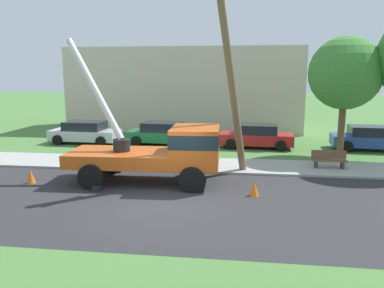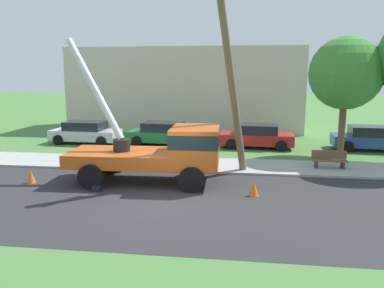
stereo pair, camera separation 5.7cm
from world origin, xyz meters
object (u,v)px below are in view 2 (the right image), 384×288
at_px(traffic_cone_behind, 31,176).
at_px(parked_sedan_blue, 371,138).
at_px(park_bench, 329,160).
at_px(utility_truck, 164,149).
at_px(traffic_cone_ahead, 254,189).
at_px(parked_sedan_red, 257,136).
at_px(parked_sedan_silver, 86,132).
at_px(roadside_tree_near, 346,74).
at_px(parked_sedan_green, 163,133).
at_px(leaning_utility_pole, 230,72).

xyz_separation_m(traffic_cone_behind, parked_sedan_blue, (16.23, 8.97, 0.43)).
bearing_deg(park_bench, traffic_cone_behind, -163.05).
distance_m(utility_truck, traffic_cone_ahead, 4.04).
height_order(parked_sedan_red, park_bench, parked_sedan_red).
bearing_deg(traffic_cone_ahead, utility_truck, 160.11).
bearing_deg(traffic_cone_behind, park_bench, 16.95).
bearing_deg(traffic_cone_behind, parked_sedan_blue, 28.93).
bearing_deg(utility_truck, parked_sedan_red, 63.17).
height_order(parked_sedan_silver, parked_sedan_red, same).
bearing_deg(roadside_tree_near, parked_sedan_green, 167.90).
relative_size(parked_sedan_silver, parked_sedan_blue, 0.99).
distance_m(park_bench, roadside_tree_near, 5.17).
height_order(utility_truck, parked_sedan_blue, utility_truck).
height_order(parked_sedan_silver, park_bench, parked_sedan_silver).
xyz_separation_m(parked_sedan_silver, parked_sedan_red, (10.93, -0.08, 0.00)).
bearing_deg(park_bench, traffic_cone_ahead, -129.73).
bearing_deg(utility_truck, leaning_utility_pole, 27.96).
xyz_separation_m(parked_sedan_green, park_bench, (9.05, -5.24, -0.25)).
bearing_deg(parked_sedan_blue, roadside_tree_near, -137.57).
bearing_deg(parked_sedan_green, utility_truck, -77.94).
distance_m(utility_truck, roadside_tree_near, 10.91).
relative_size(park_bench, roadside_tree_near, 0.25).
distance_m(parked_sedan_silver, parked_sedan_red, 10.93).
distance_m(traffic_cone_behind, roadside_tree_near, 16.15).
bearing_deg(traffic_cone_behind, parked_sedan_silver, 98.79).
height_order(traffic_cone_ahead, parked_sedan_green, parked_sedan_green).
bearing_deg(leaning_utility_pole, traffic_cone_behind, -164.66).
bearing_deg(roadside_tree_near, leaning_utility_pole, -141.48).
xyz_separation_m(utility_truck, parked_sedan_green, (-1.77, 8.29, -0.70)).
distance_m(parked_sedan_silver, parked_sedan_green, 5.08).
relative_size(traffic_cone_ahead, roadside_tree_near, 0.09).
bearing_deg(utility_truck, parked_sedan_blue, 37.10).
bearing_deg(traffic_cone_ahead, traffic_cone_behind, 176.92).
relative_size(parked_sedan_silver, roadside_tree_near, 0.70).
relative_size(leaning_utility_pole, roadside_tree_near, 1.38).
distance_m(parked_sedan_blue, park_bench, 6.17).
xyz_separation_m(leaning_utility_pole, park_bench, (4.67, 1.67, -4.08)).
height_order(parked_sedan_red, parked_sedan_blue, same).
bearing_deg(parked_sedan_red, parked_sedan_blue, 0.73).
bearing_deg(traffic_cone_behind, roadside_tree_near, 26.32).
distance_m(parked_sedan_green, park_bench, 10.46).
distance_m(parked_sedan_blue, roadside_tree_near, 4.83).
distance_m(traffic_cone_ahead, roadside_tree_near, 9.80).
xyz_separation_m(parked_sedan_red, parked_sedan_blue, (6.69, 0.09, 0.00)).
xyz_separation_m(utility_truck, leaning_utility_pole, (2.61, 1.39, 3.13)).
distance_m(leaning_utility_pole, traffic_cone_behind, 9.40).
bearing_deg(parked_sedan_green, parked_sedan_silver, -178.22).
relative_size(parked_sedan_red, park_bench, 2.81).
height_order(traffic_cone_ahead, parked_sedan_red, parked_sedan_red).
distance_m(traffic_cone_behind, park_bench, 13.33).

